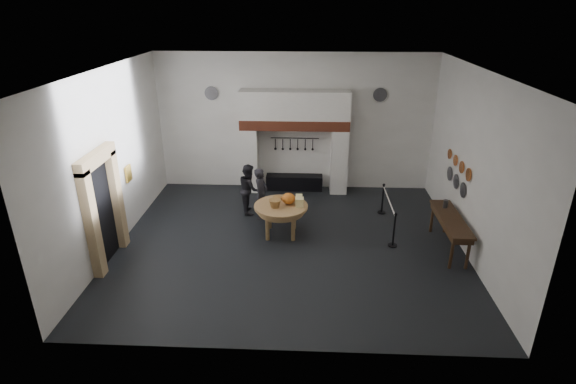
{
  "coord_description": "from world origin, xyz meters",
  "views": [
    {
      "loc": [
        0.44,
        -10.46,
        5.95
      ],
      "look_at": [
        -0.06,
        0.3,
        1.35
      ],
      "focal_mm": 28.0,
      "sensor_mm": 36.0,
      "label": 1
    }
  ],
  "objects_px": {
    "barrier_post_near": "(394,231)",
    "work_table": "(281,206)",
    "side_table": "(451,219)",
    "barrier_post_far": "(383,199)",
    "visitor_near": "(261,194)",
    "visitor_far": "(249,189)",
    "iron_range": "(294,182)"
  },
  "relations": [
    {
      "from": "barrier_post_near",
      "to": "visitor_far",
      "type": "bearing_deg",
      "value": 154.6
    },
    {
      "from": "work_table",
      "to": "side_table",
      "type": "relative_size",
      "value": 0.66
    },
    {
      "from": "side_table",
      "to": "barrier_post_near",
      "type": "relative_size",
      "value": 2.44
    },
    {
      "from": "visitor_far",
      "to": "barrier_post_far",
      "type": "bearing_deg",
      "value": -102.26
    },
    {
      "from": "visitor_far",
      "to": "side_table",
      "type": "distance_m",
      "value": 5.75
    },
    {
      "from": "work_table",
      "to": "barrier_post_near",
      "type": "distance_m",
      "value": 3.04
    },
    {
      "from": "side_table",
      "to": "barrier_post_far",
      "type": "height_order",
      "value": "same"
    },
    {
      "from": "work_table",
      "to": "barrier_post_near",
      "type": "relative_size",
      "value": 1.62
    },
    {
      "from": "iron_range",
      "to": "visitor_near",
      "type": "distance_m",
      "value": 2.47
    },
    {
      "from": "barrier_post_near",
      "to": "barrier_post_far",
      "type": "distance_m",
      "value": 2.0
    },
    {
      "from": "work_table",
      "to": "barrier_post_near",
      "type": "xyz_separation_m",
      "value": [
        2.97,
        -0.52,
        -0.39
      ]
    },
    {
      "from": "barrier_post_near",
      "to": "work_table",
      "type": "bearing_deg",
      "value": 170.03
    },
    {
      "from": "barrier_post_near",
      "to": "side_table",
      "type": "bearing_deg",
      "value": -3.36
    },
    {
      "from": "iron_range",
      "to": "work_table",
      "type": "bearing_deg",
      "value": -94.58
    },
    {
      "from": "barrier_post_far",
      "to": "iron_range",
      "type": "bearing_deg",
      "value": 147.24
    },
    {
      "from": "iron_range",
      "to": "visitor_far",
      "type": "height_order",
      "value": "visitor_far"
    },
    {
      "from": "iron_range",
      "to": "work_table",
      "type": "height_order",
      "value": "work_table"
    },
    {
      "from": "work_table",
      "to": "side_table",
      "type": "xyz_separation_m",
      "value": [
        4.36,
        -0.6,
        0.03
      ]
    },
    {
      "from": "visitor_far",
      "to": "side_table",
      "type": "bearing_deg",
      "value": -123.81
    },
    {
      "from": "side_table",
      "to": "barrier_post_far",
      "type": "relative_size",
      "value": 2.44
    },
    {
      "from": "side_table",
      "to": "iron_range",
      "type": "bearing_deg",
      "value": 136.96
    },
    {
      "from": "visitor_near",
      "to": "visitor_far",
      "type": "height_order",
      "value": "visitor_near"
    },
    {
      "from": "work_table",
      "to": "barrier_post_near",
      "type": "bearing_deg",
      "value": -9.97
    },
    {
      "from": "work_table",
      "to": "visitor_near",
      "type": "relative_size",
      "value": 0.94
    },
    {
      "from": "barrier_post_near",
      "to": "iron_range",
      "type": "bearing_deg",
      "value": 125.93
    },
    {
      "from": "iron_range",
      "to": "visitor_near",
      "type": "bearing_deg",
      "value": -111.85
    },
    {
      "from": "work_table",
      "to": "visitor_near",
      "type": "height_order",
      "value": "visitor_near"
    },
    {
      "from": "work_table",
      "to": "visitor_near",
      "type": "bearing_deg",
      "value": 123.06
    },
    {
      "from": "work_table",
      "to": "side_table",
      "type": "bearing_deg",
      "value": -7.89
    },
    {
      "from": "visitor_near",
      "to": "barrier_post_near",
      "type": "xyz_separation_m",
      "value": [
        3.61,
        -1.51,
        -0.32
      ]
    },
    {
      "from": "work_table",
      "to": "visitor_near",
      "type": "xyz_separation_m",
      "value": [
        -0.64,
        0.98,
        -0.07
      ]
    },
    {
      "from": "visitor_near",
      "to": "barrier_post_near",
      "type": "bearing_deg",
      "value": -97.34
    }
  ]
}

